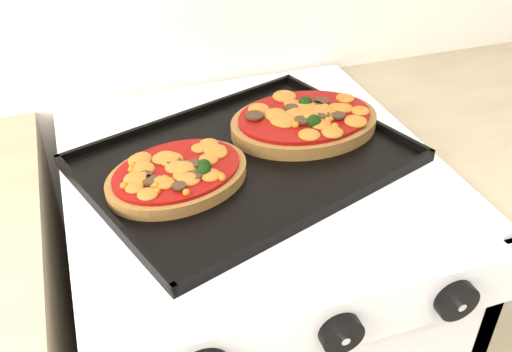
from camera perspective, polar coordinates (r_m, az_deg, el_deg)
name	(u,v)px	position (r m, az deg, el deg)	size (l,w,h in m)	color
stove	(252,341)	(1.24, -0.37, -16.13)	(0.60, 0.60, 0.91)	silver
control_panel	(330,323)	(0.75, 7.38, -14.38)	(0.60, 0.02, 0.09)	silver
knob_center	(341,334)	(0.74, 8.53, -15.33)	(0.06, 0.06, 0.02)	black
knob_right	(456,301)	(0.81, 19.41, -11.69)	(0.06, 0.06, 0.02)	black
baking_tray	(246,158)	(0.91, -1.02, 1.81)	(0.49, 0.36, 0.02)	black
pizza_left	(177,173)	(0.86, -7.86, 0.28)	(0.22, 0.17, 0.03)	brown
pizza_right	(304,120)	(0.99, 4.87, 5.64)	(0.26, 0.19, 0.04)	brown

